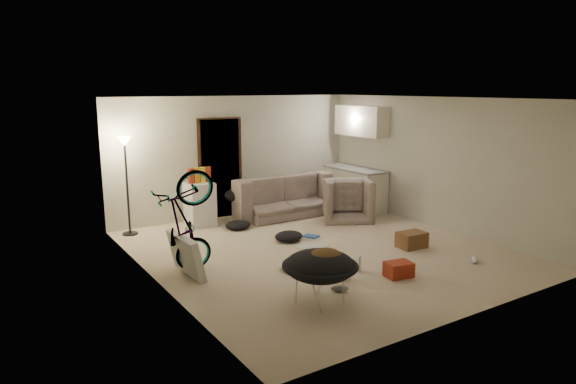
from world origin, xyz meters
TOP-DOWN VIEW (x-y plane):
  - floor at (0.00, 0.00)m, footprint 5.50×6.00m
  - ceiling at (0.00, 0.00)m, footprint 5.50×6.00m
  - wall_back at (0.00, 3.01)m, footprint 5.50×0.02m
  - wall_front at (0.00, -3.01)m, footprint 5.50×0.02m
  - wall_left at (-2.76, 0.00)m, footprint 0.02×6.00m
  - wall_right at (2.76, 0.00)m, footprint 0.02×6.00m
  - doorway at (-0.40, 2.97)m, footprint 0.85×0.10m
  - door_trim at (-0.40, 2.94)m, footprint 0.97×0.04m
  - floor_lamp at (-2.40, 2.65)m, footprint 0.28×0.28m
  - kitchen_counter at (2.43, 2.00)m, footprint 0.60×1.50m
  - counter_top at (2.43, 2.00)m, footprint 0.64×1.54m
  - kitchen_uppers at (2.56, 2.00)m, footprint 0.38×1.40m
  - sofa at (0.69, 2.45)m, footprint 2.23×0.87m
  - armchair at (1.72, 1.48)m, footprint 1.26×1.21m
  - bicycle at (-2.30, 0.14)m, footprint 1.63×0.81m
  - book_asset at (-0.14, -1.18)m, footprint 0.29×0.30m
  - mini_fridge at (-1.04, 2.55)m, footprint 0.50×0.50m
  - snack_box_0 at (-1.21, 2.55)m, footprint 0.11×0.09m
  - snack_box_1 at (-1.09, 2.55)m, footprint 0.10×0.07m
  - snack_box_2 at (-0.97, 2.55)m, footprint 0.11×0.09m
  - snack_box_3 at (-0.85, 2.55)m, footprint 0.11×0.08m
  - saucer_chair at (-1.26, -1.73)m, footprint 0.96×0.96m
  - hoodie at (-1.21, -1.76)m, footprint 0.52×0.45m
  - sofa_drape at (-0.26, 2.45)m, footprint 0.59×0.49m
  - tv_box at (-2.30, 0.12)m, footprint 0.26×0.92m
  - drink_case_a at (1.41, -0.72)m, footprint 0.49×0.36m
  - drink_case_b at (0.24, -1.60)m, footprint 0.42×0.34m
  - juicer at (-0.49, -1.28)m, footprint 0.17×0.17m
  - newspaper at (0.04, 0.26)m, footprint 0.65×0.67m
  - book_blue at (0.33, 0.71)m, footprint 0.29×0.32m
  - book_white at (-0.29, -0.39)m, footprint 0.29×0.31m
  - shoe_0 at (0.25, 2.38)m, footprint 0.30×0.24m
  - shoe_1 at (0.06, 0.88)m, footprint 0.28×0.29m
  - shoe_3 at (-0.82, -1.58)m, footprint 0.26×0.21m
  - shoe_4 at (1.67, -1.80)m, footprint 0.27×0.24m
  - clothes_lump_a at (-0.14, 0.73)m, footprint 0.60×0.54m
  - clothes_lump_b at (-0.54, 1.91)m, footprint 0.54×0.48m
  - clothes_lump_c at (-0.89, -0.56)m, footprint 0.55×0.52m

SIDE VIEW (x-z plane):
  - floor at x=0.00m, z-range -0.02..0.00m
  - newspaper at x=0.04m, z-range 0.00..0.01m
  - book_asset at x=-0.14m, z-range 0.00..0.02m
  - book_white at x=-0.29m, z-range 0.00..0.02m
  - book_blue at x=0.33m, z-range 0.00..0.03m
  - shoe_3 at x=-0.82m, z-range 0.00..0.09m
  - shoe_4 at x=1.67m, z-range 0.00..0.10m
  - shoe_1 at x=0.06m, z-range 0.00..0.11m
  - shoe_0 at x=0.25m, z-range 0.00..0.11m
  - clothes_lump_c at x=-0.89m, z-range 0.00..0.14m
  - clothes_lump_b at x=-0.54m, z-range 0.00..0.15m
  - clothes_lump_a at x=-0.14m, z-range 0.00..0.17m
  - juicer at x=-0.49m, z-range -0.02..0.23m
  - drink_case_b at x=0.24m, z-range 0.00..0.22m
  - drink_case_a at x=1.41m, z-range 0.00..0.27m
  - tv_box at x=-2.30m, z-range 0.00..0.60m
  - armchair at x=1.72m, z-range 0.00..0.63m
  - sofa at x=0.69m, z-range 0.00..0.65m
  - saucer_chair at x=-1.26m, z-range 0.06..0.75m
  - bicycle at x=-2.30m, z-range -0.04..0.87m
  - mini_fridge at x=-1.04m, z-range 0.00..0.85m
  - kitchen_counter at x=2.43m, z-range 0.00..0.88m
  - sofa_drape at x=-0.26m, z-range 0.40..0.68m
  - hoodie at x=-1.21m, z-range 0.49..0.71m
  - counter_top at x=2.43m, z-range 0.88..0.92m
  - snack_box_0 at x=-1.21m, z-range 0.85..1.15m
  - snack_box_1 at x=-1.09m, z-range 0.85..1.15m
  - snack_box_2 at x=-0.97m, z-range 0.85..1.15m
  - snack_box_3 at x=-0.85m, z-range 0.85..1.15m
  - doorway at x=-0.40m, z-range 0.00..2.04m
  - door_trim at x=-0.40m, z-range -0.03..2.07m
  - wall_back at x=0.00m, z-range 0.00..2.50m
  - wall_front at x=0.00m, z-range 0.00..2.50m
  - wall_left at x=-2.76m, z-range 0.00..2.50m
  - wall_right at x=2.76m, z-range 0.00..2.50m
  - floor_lamp at x=-2.40m, z-range 0.40..2.21m
  - kitchen_uppers at x=2.56m, z-range 1.62..2.27m
  - ceiling at x=0.00m, z-range 2.50..2.52m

